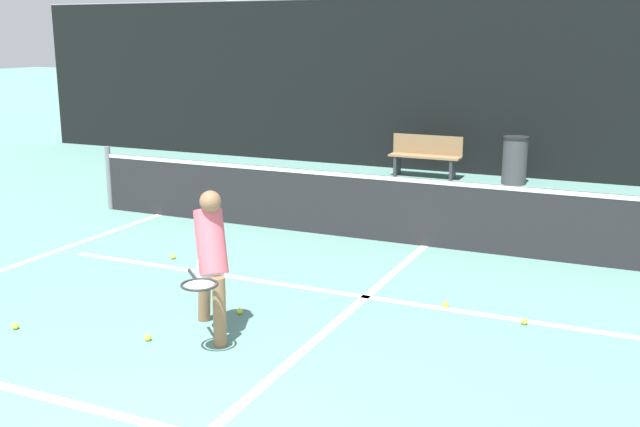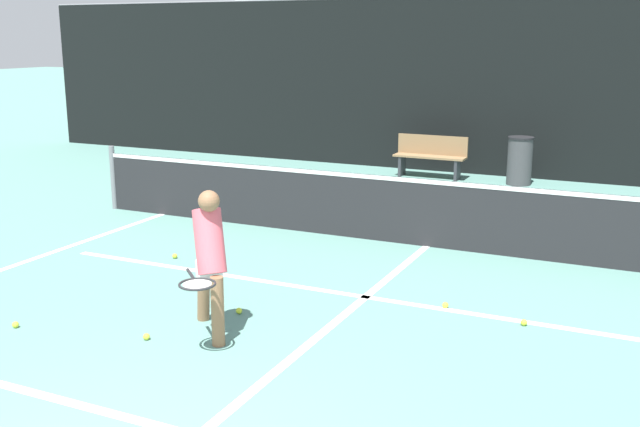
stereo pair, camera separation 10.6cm
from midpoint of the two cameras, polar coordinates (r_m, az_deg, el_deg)
The scene contains 17 objects.
court_service_line at distance 8.48m, azimuth 3.85°, elevation -6.36°, with size 8.25×0.10×0.01m, color white.
court_center_mark at distance 8.04m, azimuth 2.51°, elevation -7.49°, with size 0.10×5.62×0.01m, color white.
court_sideline_left at distance 10.53m, azimuth -20.79°, elevation -3.27°, with size 0.10×6.62×0.01m, color white.
net at distance 10.43m, azimuth 8.51°, elevation 0.21°, with size 11.09×0.09×1.07m.
fence_back at distance 15.89m, azimuth 14.90°, elevation 9.21°, with size 24.00×0.06×3.66m.
player_practicing at distance 7.25m, azimuth -8.03°, elevation -3.31°, with size 0.82×1.11×1.47m.
tennis_ball_scattered_0 at distance 8.19m, azimuth -21.84°, elevation -7.87°, with size 0.07×0.07×0.07m, color #D1E033.
tennis_ball_scattered_2 at distance 7.95m, azimuth 15.65°, elevation -8.00°, with size 0.07×0.07×0.07m, color #D1E033.
tennis_ball_scattered_3 at distance 7.51m, azimuth -12.69°, elevation -9.14°, with size 0.07×0.07×0.07m, color #D1E033.
tennis_ball_scattered_4 at distance 8.63m, azimuth -8.64°, elevation -5.94°, with size 0.07×0.07×0.07m, color #D1E033.
tennis_ball_scattered_5 at distance 8.01m, azimuth -5.81°, elevation -7.39°, with size 0.07×0.07×0.07m, color #D1E033.
tennis_ball_scattered_7 at distance 8.25m, azimuth 9.90°, elevation -6.89°, with size 0.07×0.07×0.07m, color #D1E033.
tennis_ball_scattered_8 at distance 10.06m, azimuth -10.71°, elevation -3.20°, with size 0.07×0.07×0.07m, color #D1E033.
courtside_bench at distance 15.62m, azimuth 8.62°, elevation 4.42°, with size 1.49×0.39×0.86m.
trash_bin at distance 15.22m, azimuth 15.17°, elevation 3.90°, with size 0.50×0.50×0.94m.
parked_car at distance 20.63m, azimuth 6.64°, elevation 6.97°, with size 1.62×4.31×1.37m.
building_far at distance 35.57m, azimuth 21.01°, elevation 11.73°, with size 36.00×2.40×4.69m, color beige.
Camera 2 is at (2.93, -2.90, 2.87)m, focal length 42.00 mm.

